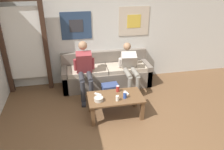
# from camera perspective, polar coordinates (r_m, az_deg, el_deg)

# --- Properties ---
(ground_plane) EXTENTS (18.00, 18.00, 0.00)m
(ground_plane) POSITION_cam_1_polar(r_m,az_deg,el_deg) (3.83, 3.27, -17.67)
(ground_plane) COLOR brown
(wall_back) EXTENTS (10.00, 0.07, 2.55)m
(wall_back) POSITION_cam_1_polar(r_m,az_deg,el_deg) (5.37, -3.06, 11.27)
(wall_back) COLOR silver
(wall_back) RESTS_ON ground_plane
(door_frame) EXTENTS (1.00, 0.10, 2.15)m
(door_frame) POSITION_cam_1_polar(r_m,az_deg,el_deg) (5.23, -22.00, 8.08)
(door_frame) COLOR #382319
(door_frame) RESTS_ON ground_plane
(couch) EXTENTS (2.14, 0.70, 0.80)m
(couch) POSITION_cam_1_polar(r_m,az_deg,el_deg) (5.40, -1.48, 0.21)
(couch) COLOR #70665B
(couch) RESTS_ON ground_plane
(coffee_table) EXTENTS (1.06, 0.59, 0.43)m
(coffee_table) POSITION_cam_1_polar(r_m,az_deg,el_deg) (4.26, 0.90, -6.55)
(coffee_table) COLOR brown
(coffee_table) RESTS_ON ground_plane
(person_seated_adult) EXTENTS (0.47, 0.82, 1.23)m
(person_seated_adult) POSITION_cam_1_polar(r_m,az_deg,el_deg) (4.85, -7.16, 1.83)
(person_seated_adult) COLOR #2D2D33
(person_seated_adult) RESTS_ON ground_plane
(person_seated_teen) EXTENTS (0.47, 0.94, 1.10)m
(person_seated_teen) POSITION_cam_1_polar(r_m,az_deg,el_deg) (5.05, 4.66, 2.18)
(person_seated_teen) COLOR gray
(person_seated_teen) RESTS_ON ground_plane
(backpack) EXTENTS (0.37, 0.30, 0.37)m
(backpack) POSITION_cam_1_polar(r_m,az_deg,el_deg) (4.85, -0.43, -4.56)
(backpack) COLOR navy
(backpack) RESTS_ON ground_plane
(ceramic_bowl) EXTENTS (0.17, 0.17, 0.08)m
(ceramic_bowl) POSITION_cam_1_polar(r_m,az_deg,el_deg) (4.07, -3.51, -6.24)
(ceramic_bowl) COLOR #B7B2A8
(ceramic_bowl) RESTS_ON coffee_table
(pillar_candle) EXTENTS (0.06, 0.06, 0.11)m
(pillar_candle) POSITION_cam_1_polar(r_m,az_deg,el_deg) (4.07, 1.41, -6.09)
(pillar_candle) COLOR silver
(pillar_candle) RESTS_ON coffee_table
(drink_can_blue) EXTENTS (0.07, 0.07, 0.12)m
(drink_can_blue) POSITION_cam_1_polar(r_m,az_deg,el_deg) (4.15, 3.40, -5.27)
(drink_can_blue) COLOR #28479E
(drink_can_blue) RESTS_ON coffee_table
(drink_can_red) EXTENTS (0.07, 0.07, 0.12)m
(drink_can_red) POSITION_cam_1_polar(r_m,az_deg,el_deg) (4.36, 1.51, -3.59)
(drink_can_red) COLOR maroon
(drink_can_red) RESTS_ON coffee_table
(game_controller_near_left) EXTENTS (0.13, 0.12, 0.03)m
(game_controller_near_left) POSITION_cam_1_polar(r_m,az_deg,el_deg) (4.28, -3.68, -5.02)
(game_controller_near_left) COLOR white
(game_controller_near_left) RESTS_ON coffee_table
(game_controller_near_right) EXTENTS (0.07, 0.15, 0.03)m
(game_controller_near_right) POSITION_cam_1_polar(r_m,az_deg,el_deg) (4.32, 3.79, -4.69)
(game_controller_near_right) COLOR white
(game_controller_near_right) RESTS_ON coffee_table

